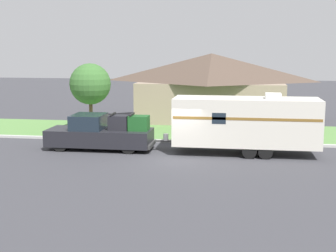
% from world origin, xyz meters
% --- Properties ---
extents(ground_plane, '(120.00, 120.00, 0.00)m').
position_xyz_m(ground_plane, '(0.00, 0.00, 0.00)').
color(ground_plane, '#38383D').
extents(curb_strip, '(80.00, 0.30, 0.14)m').
position_xyz_m(curb_strip, '(0.00, 3.75, 0.07)').
color(curb_strip, '#ADADA8').
rests_on(curb_strip, ground_plane).
extents(lawn_strip, '(80.00, 7.00, 0.03)m').
position_xyz_m(lawn_strip, '(0.00, 7.40, 0.01)').
color(lawn_strip, '#568442').
rests_on(lawn_strip, ground_plane).
extents(house_across_street, '(11.71, 7.33, 5.15)m').
position_xyz_m(house_across_street, '(1.02, 13.09, 2.67)').
color(house_across_street, gray).
rests_on(house_across_street, ground_plane).
extents(pickup_truck, '(5.88, 2.09, 2.05)m').
position_xyz_m(pickup_truck, '(-4.36, 1.29, 0.90)').
color(pickup_truck, black).
rests_on(pickup_truck, ground_plane).
extents(travel_trailer, '(8.61, 2.38, 3.26)m').
position_xyz_m(travel_trailer, '(3.54, 1.29, 1.73)').
color(travel_trailer, black).
rests_on(travel_trailer, ground_plane).
extents(mailbox, '(0.48, 0.20, 1.36)m').
position_xyz_m(mailbox, '(6.22, 4.59, 1.04)').
color(mailbox, brown).
rests_on(mailbox, ground_plane).
extents(tree_in_yard, '(2.74, 2.74, 4.56)m').
position_xyz_m(tree_in_yard, '(-6.67, 6.73, 3.18)').
color(tree_in_yard, brown).
rests_on(tree_in_yard, ground_plane).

